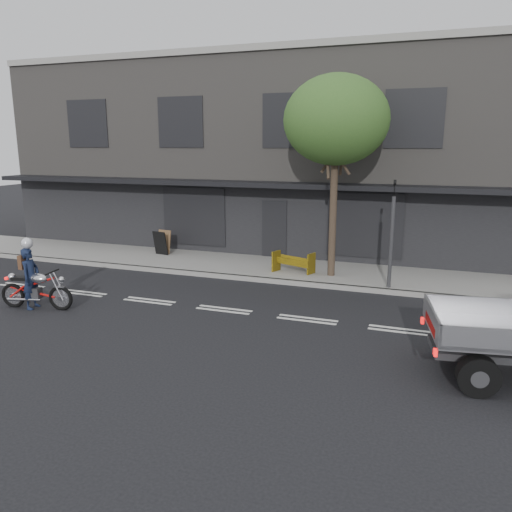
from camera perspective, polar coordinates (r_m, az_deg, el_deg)
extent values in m
plane|color=black|center=(14.12, -3.67, -6.15)|extent=(80.00, 80.00, 0.00)
cube|color=gray|center=(18.33, 2.09, -1.45)|extent=(32.00, 3.20, 0.15)
cube|color=gray|center=(16.86, 0.46, -2.71)|extent=(32.00, 0.20, 0.15)
cube|color=slate|center=(24.16, 6.96, 11.31)|extent=(26.00, 10.00, 8.00)
cylinder|color=#382B21|center=(16.95, 8.76, 3.89)|extent=(0.24, 0.24, 4.00)
ellipsoid|color=#2D5821|center=(16.77, 9.15, 15.09)|extent=(3.40, 3.40, 2.89)
cylinder|color=#2D2D30|center=(15.95, 15.19, 1.21)|extent=(0.12, 0.12, 3.00)
imported|color=black|center=(15.71, 15.56, 7.48)|extent=(0.08, 0.10, 0.50)
torus|color=black|center=(15.82, -25.99, -4.08)|extent=(0.72, 0.22, 0.72)
torus|color=black|center=(15.01, -21.42, -4.52)|extent=(0.72, 0.22, 0.72)
cube|color=#2D2D30|center=(15.40, -23.98, -3.87)|extent=(0.40, 0.30, 0.30)
ellipsoid|color=silver|center=(15.20, -23.59, -2.36)|extent=(0.62, 0.42, 0.29)
cube|color=black|center=(15.49, -25.16, -2.32)|extent=(0.60, 0.34, 0.09)
cylinder|color=black|center=(14.91, -22.28, -1.70)|extent=(0.14, 0.63, 0.04)
imported|color=#151E3A|center=(15.37, -24.35, -2.35)|extent=(0.51, 0.69, 1.73)
cylinder|color=black|center=(10.27, 24.04, -12.44)|extent=(0.81, 0.40, 0.77)
cylinder|color=black|center=(11.82, 22.14, -8.95)|extent=(0.81, 0.40, 0.77)
cube|color=#B3B3B8|center=(11.04, 27.16, -7.92)|extent=(3.32, 2.43, 0.10)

